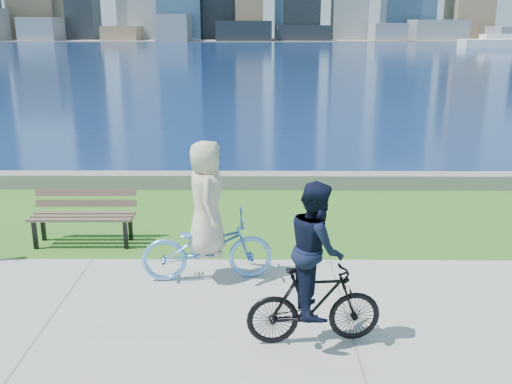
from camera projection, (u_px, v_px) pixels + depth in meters
ground at (57, 310)px, 7.92m from camera, size 320.00×320.00×0.00m
concrete_path at (57, 310)px, 7.92m from camera, size 80.00×3.50×0.02m
seawall at (144, 180)px, 13.82m from camera, size 90.00×0.50×0.35m
bay_water at (240, 52)px, 76.92m from camera, size 320.00×131.00×0.01m
far_shore at (248, 40)px, 132.49m from camera, size 320.00×30.00×0.12m
ferry_far at (509, 42)px, 90.32m from camera, size 15.07×4.31×2.04m
park_bench at (84, 212)px, 10.22m from camera, size 1.83×0.65×0.94m
cyclist_woman at (207, 229)px, 8.65m from camera, size 0.92×2.07×2.18m
cyclist_man at (315, 277)px, 6.88m from camera, size 0.69×1.70×2.07m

